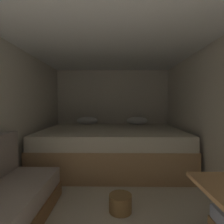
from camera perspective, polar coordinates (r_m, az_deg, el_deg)
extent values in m
plane|color=beige|center=(2.34, -0.62, -27.98)|extent=(6.69, 6.69, 0.00)
cube|color=beige|center=(4.39, 0.10, 0.21)|extent=(2.79, 0.05, 2.01)
cube|color=white|center=(2.18, -0.65, 25.33)|extent=(2.79, 4.69, 0.05)
cube|color=tan|center=(3.54, -0.08, -12.92)|extent=(2.57, 1.80, 0.48)
cube|color=beige|center=(3.46, -0.08, -7.22)|extent=(2.53, 1.76, 0.23)
ellipsoid|color=white|center=(4.18, -7.91, -2.72)|extent=(0.49, 0.28, 0.18)
ellipsoid|color=white|center=(4.17, 8.05, -2.74)|extent=(0.49, 0.28, 0.18)
cylinder|color=olive|center=(2.21, 2.71, -27.11)|extent=(0.25, 0.25, 0.18)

